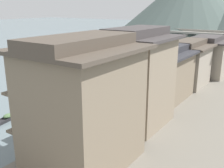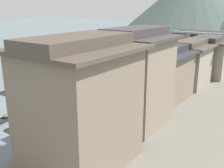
# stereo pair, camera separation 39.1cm
# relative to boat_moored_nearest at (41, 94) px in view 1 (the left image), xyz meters

# --- Properties ---
(boat_moored_nearest) EXTENTS (3.78, 4.80, 0.79)m
(boat_moored_nearest) POSITION_rel_boat_moored_nearest_xyz_m (0.00, 0.00, 0.00)
(boat_moored_nearest) COLOR #33281E
(boat_moored_nearest) RESTS_ON ground
(boat_moored_second) EXTENTS (3.10, 5.69, 0.80)m
(boat_moored_second) POSITION_rel_boat_moored_nearest_xyz_m (5.85, -1.95, -0.01)
(boat_moored_second) COLOR brown
(boat_moored_second) RESTS_ON ground
(boat_moored_third) EXTENTS (1.21, 5.60, 0.54)m
(boat_moored_third) POSITION_rel_boat_moored_nearest_xyz_m (9.43, 34.81, -0.10)
(boat_moored_third) COLOR brown
(boat_moored_third) RESTS_ON ground
(boat_moored_far) EXTENTS (2.10, 4.50, 0.37)m
(boat_moored_far) POSITION_rel_boat_moored_nearest_xyz_m (9.60, 27.65, -0.14)
(boat_moored_far) COLOR brown
(boat_moored_far) RESTS_ON ground
(boat_midriver_drifting) EXTENTS (3.46, 4.12, 0.35)m
(boat_midriver_drifting) POSITION_rel_boat_moored_nearest_xyz_m (0.99, 19.83, -0.15)
(boat_midriver_drifting) COLOR #33281E
(boat_midriver_drifting) RESTS_ON ground
(boat_midriver_upstream) EXTENTS (1.42, 4.05, 0.77)m
(boat_midriver_upstream) POSITION_rel_boat_moored_nearest_xyz_m (10.03, 17.01, 0.01)
(boat_midriver_upstream) COLOR #33281E
(boat_midriver_upstream) RESTS_ON ground
(boat_upstream_distant) EXTENTS (1.55, 4.87, 0.64)m
(boat_upstream_distant) POSITION_rel_boat_moored_nearest_xyz_m (3.24, -7.12, -0.06)
(boat_upstream_distant) COLOR #232326
(boat_upstream_distant) RESTS_ON ground
(house_waterfront_nearest) EXTENTS (7.15, 7.70, 8.74)m
(house_waterfront_nearest) POSITION_rel_boat_moored_nearest_xyz_m (15.24, -9.25, 4.75)
(house_waterfront_nearest) COLOR #7F705B
(house_waterfront_nearest) RESTS_ON riverbank_right
(house_waterfront_second) EXTENTS (6.54, 6.58, 8.74)m
(house_waterfront_second) POSITION_rel_boat_moored_nearest_xyz_m (14.94, -1.49, 4.76)
(house_waterfront_second) COLOR gray
(house_waterfront_second) RESTS_ON riverbank_right
(house_waterfront_tall) EXTENTS (5.67, 8.28, 6.14)m
(house_waterfront_tall) POSITION_rel_boat_moored_nearest_xyz_m (14.51, 6.15, 3.45)
(house_waterfront_tall) COLOR #7F705B
(house_waterfront_tall) RESTS_ON riverbank_right
(house_waterfront_narrow) EXTENTS (5.96, 7.05, 6.14)m
(house_waterfront_narrow) POSITION_rel_boat_moored_nearest_xyz_m (14.65, 13.40, 3.46)
(house_waterfront_narrow) COLOR gray
(house_waterfront_narrow) RESTS_ON riverbank_right
(house_waterfront_far) EXTENTS (7.10, 5.81, 6.14)m
(house_waterfront_far) POSITION_rel_boat_moored_nearest_xyz_m (15.23, 19.94, 3.47)
(house_waterfront_far) COLOR gray
(house_waterfront_far) RESTS_ON riverbank_right
(mooring_post_dock_near) EXTENTS (0.20, 0.20, 1.00)m
(mooring_post_dock_near) POSITION_rel_boat_moored_nearest_xyz_m (11.63, -8.45, 0.95)
(mooring_post_dock_near) COLOR #473828
(mooring_post_dock_near) RESTS_ON riverbank_right
(mooring_post_dock_mid) EXTENTS (0.20, 0.20, 0.75)m
(mooring_post_dock_mid) POSITION_rel_boat_moored_nearest_xyz_m (11.63, -0.60, 0.83)
(mooring_post_dock_mid) COLOR #473828
(mooring_post_dock_mid) RESTS_ON riverbank_right
(mooring_post_dock_far) EXTENTS (0.20, 0.20, 0.73)m
(mooring_post_dock_far) POSITION_rel_boat_moored_nearest_xyz_m (11.63, 11.33, 0.82)
(mooring_post_dock_far) COLOR #473828
(mooring_post_dock_far) RESTS_ON riverbank_right
(stone_bridge) EXTENTS (24.78, 2.40, 4.34)m
(stone_bridge) POSITION_rel_boat_moored_nearest_xyz_m (5.08, 61.23, 2.54)
(stone_bridge) COLOR gray
(stone_bridge) RESTS_ON ground
(hill_far_west) EXTENTS (60.23, 60.23, 25.18)m
(hill_far_west) POSITION_rel_boat_moored_nearest_xyz_m (-10.42, 86.61, 12.32)
(hill_far_west) COLOR #4C5B56
(hill_far_west) RESTS_ON ground
(hill_far_east) EXTENTS (42.23, 42.23, 17.67)m
(hill_far_east) POSITION_rel_boat_moored_nearest_xyz_m (-3.35, 93.11, 8.57)
(hill_far_east) COLOR slate
(hill_far_east) RESTS_ON ground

